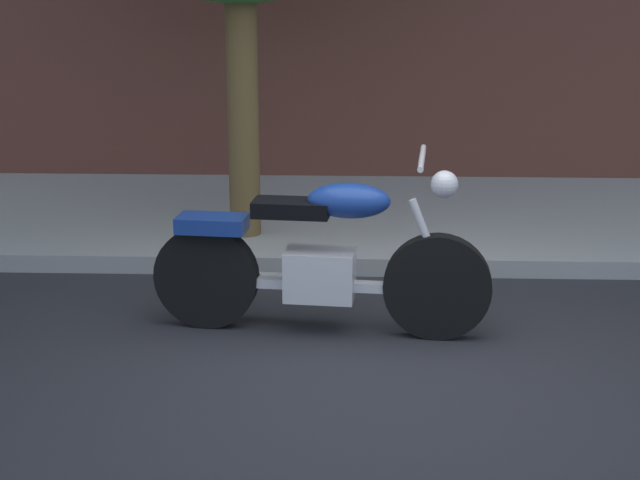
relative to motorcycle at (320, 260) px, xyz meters
name	(u,v)px	position (x,y,z in m)	size (l,w,h in m)	color
ground_plane	(388,369)	(0.42, -0.58, -0.48)	(60.00, 60.00, 0.00)	#28282D
sidewalk	(377,218)	(0.42, 2.58, -0.41)	(25.41, 2.93, 0.14)	#9E9E9E
motorcycle	(320,260)	(0.00, 0.00, 0.00)	(2.16, 0.70, 1.18)	black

